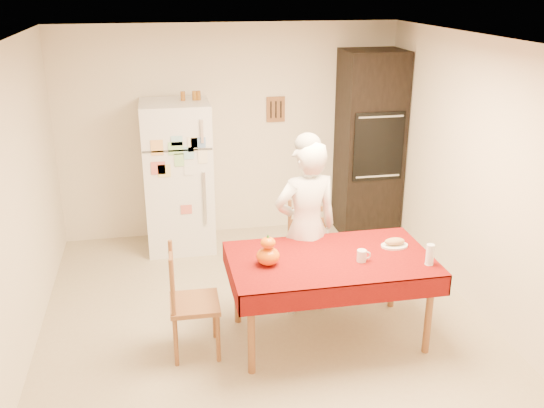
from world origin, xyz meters
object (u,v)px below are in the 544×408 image
object	(u,v)px
refrigerator	(178,177)
chair_far	(310,245)
wine_glass	(430,255)
bread_plate	(394,246)
dining_table	(330,265)
coffee_mug	(362,256)
pumpkin_lower	(268,256)
oven_cabinet	(369,144)
chair_left	(186,298)
seated_woman	(306,228)

from	to	relation	value
refrigerator	chair_far	xyz separation A→B (m)	(1.19, -1.38, -0.34)
wine_glass	bread_plate	size ratio (longest dim) A/B	0.73
dining_table	coffee_mug	bearing A→B (deg)	-27.52
refrigerator	pumpkin_lower	xyz separation A→B (m)	(0.61, -2.23, -0.02)
bread_plate	coffee_mug	bearing A→B (deg)	-149.42
oven_cabinet	pumpkin_lower	world-z (taller)	oven_cabinet
oven_cabinet	refrigerator	bearing A→B (deg)	-178.82
coffee_mug	pumpkin_lower	distance (m)	0.77
chair_far	bread_plate	distance (m)	0.95
refrigerator	bread_plate	bearing A→B (deg)	-50.07
dining_table	chair_left	world-z (taller)	chair_left
chair_left	wine_glass	xyz separation A→B (m)	(1.96, -0.28, 0.34)
refrigerator	chair_left	bearing A→B (deg)	-91.58
refrigerator	wine_glass	xyz separation A→B (m)	(1.90, -2.49, -0.00)
chair_left	bread_plate	bearing A→B (deg)	-85.41
pumpkin_lower	seated_woman	bearing A→B (deg)	49.24
refrigerator	dining_table	world-z (taller)	refrigerator
chair_far	wine_glass	size ratio (longest dim) A/B	5.40
refrigerator	seated_woman	size ratio (longest dim) A/B	1.03
chair_far	seated_woman	xyz separation A→B (m)	(-0.12, -0.32, 0.32)
seated_woman	pumpkin_lower	distance (m)	0.69
chair_far	coffee_mug	size ratio (longest dim) A/B	9.50
chair_far	coffee_mug	xyz separation A→B (m)	(0.19, -0.94, 0.30)
dining_table	chair_left	size ratio (longest dim) A/B	1.79
coffee_mug	wine_glass	world-z (taller)	wine_glass
coffee_mug	bread_plate	bearing A→B (deg)	30.58
dining_table	chair_far	size ratio (longest dim) A/B	1.79
chair_left	chair_far	bearing A→B (deg)	-55.33
coffee_mug	chair_left	bearing A→B (deg)	175.27
chair_left	refrigerator	bearing A→B (deg)	-0.27
pumpkin_lower	bread_plate	xyz separation A→B (m)	(1.14, 0.13, -0.06)
seated_woman	wine_glass	world-z (taller)	seated_woman
refrigerator	dining_table	distance (m)	2.49
bread_plate	pumpkin_lower	bearing A→B (deg)	-173.59
coffee_mug	bread_plate	world-z (taller)	coffee_mug
chair_far	bread_plate	xyz separation A→B (m)	(0.57, -0.72, 0.26)
oven_cabinet	chair_far	size ratio (longest dim) A/B	2.32
coffee_mug	pumpkin_lower	world-z (taller)	pumpkin_lower
refrigerator	dining_table	xyz separation A→B (m)	(1.15, -2.20, -0.16)
chair_far	pumpkin_lower	xyz separation A→B (m)	(-0.57, -0.85, 0.33)
oven_cabinet	seated_woman	world-z (taller)	oven_cabinet
chair_left	wine_glass	bearing A→B (deg)	-96.81
seated_woman	wine_glass	distance (m)	1.15
chair_far	seated_woman	size ratio (longest dim) A/B	0.57
pumpkin_lower	oven_cabinet	bearing A→B (deg)	53.79
chair_left	wine_glass	world-z (taller)	chair_left
pumpkin_lower	wine_glass	world-z (taller)	wine_glass
oven_cabinet	chair_far	bearing A→B (deg)	-127.37
oven_cabinet	coffee_mug	world-z (taller)	oven_cabinet
refrigerator	chair_far	distance (m)	1.85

